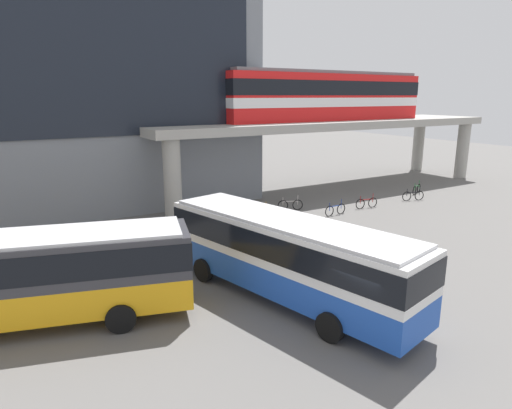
% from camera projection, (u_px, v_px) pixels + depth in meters
% --- Properties ---
extents(ground_plane, '(120.00, 120.00, 0.00)m').
position_uv_depth(ground_plane, '(225.00, 248.00, 22.77)').
color(ground_plane, '#605E5B').
extents(station_building, '(27.83, 11.30, 19.42)m').
position_uv_depth(station_building, '(40.00, 64.00, 29.12)').
color(station_building, slate).
rests_on(station_building, ground_plane).
extents(elevated_platform, '(31.51, 6.71, 5.73)m').
position_uv_depth(elevated_platform, '(328.00, 130.00, 36.18)').
color(elevated_platform, '#9E9B93').
rests_on(elevated_platform, ground_plane).
extents(train, '(18.41, 2.96, 3.84)m').
position_uv_depth(train, '(326.00, 95.00, 35.32)').
color(train, red).
rests_on(train, elevated_platform).
extents(bus_main, '(4.93, 11.33, 3.22)m').
position_uv_depth(bus_main, '(285.00, 250.00, 16.68)').
color(bus_main, '#1E4CB2').
rests_on(bus_main, ground_plane).
extents(bus_secondary, '(11.31, 5.55, 3.22)m').
position_uv_depth(bus_secondary, '(22.00, 272.00, 14.63)').
color(bus_secondary, orange).
rests_on(bus_secondary, ground_plane).
extents(bicycle_silver, '(1.69, 0.70, 1.04)m').
position_uv_depth(bicycle_silver, '(290.00, 205.00, 30.35)').
color(bicycle_silver, black).
rests_on(bicycle_silver, ground_plane).
extents(bicycle_orange, '(1.78, 0.29, 1.04)m').
position_uv_depth(bicycle_orange, '(259.00, 212.00, 28.41)').
color(bicycle_orange, black).
rests_on(bicycle_orange, ground_plane).
extents(bicycle_black, '(1.72, 0.62, 1.04)m').
position_uv_depth(bicycle_black, '(413.00, 196.00, 33.14)').
color(bicycle_black, black).
rests_on(bicycle_black, ground_plane).
extents(bicycle_red, '(1.78, 0.33, 1.04)m').
position_uv_depth(bicycle_red, '(366.00, 203.00, 30.89)').
color(bicycle_red, black).
rests_on(bicycle_red, ground_plane).
extents(bicycle_blue, '(1.79, 0.15, 1.04)m').
position_uv_depth(bicycle_blue, '(335.00, 210.00, 29.06)').
color(bicycle_blue, black).
rests_on(bicycle_blue, ground_plane).
extents(bicycle_green, '(1.69, 0.70, 1.04)m').
position_uv_depth(bicycle_green, '(417.00, 189.00, 35.49)').
color(bicycle_green, black).
rests_on(bicycle_green, ground_plane).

